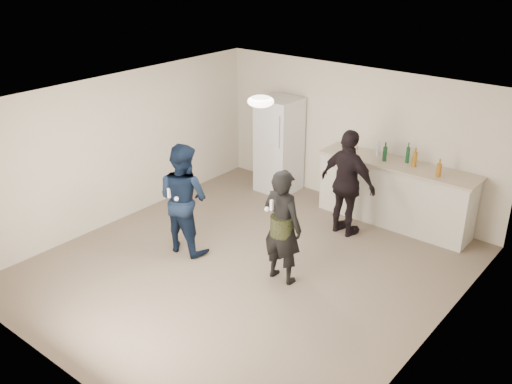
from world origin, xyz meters
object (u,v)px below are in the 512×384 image
Objects in this scene: shaker at (347,143)px; spectator at (348,184)px; man at (183,198)px; woman at (282,226)px; counter at (395,195)px; fridge at (279,145)px.

shaker is 1.17m from spectator.
shaker is 0.10× the size of man.
man is 1.04× the size of woman.
counter is 2.41m from fridge.
counter is at bearing -99.00° from woman.
spectator reaches higher than shaker.
counter is at bearing -130.58° from man.
fridge is (-2.38, -0.07, 0.38)m from counter.
spectator is (1.94, -0.75, -0.02)m from fridge.
shaker is (1.33, 0.21, 0.28)m from fridge.
woman is at bearing 98.76° from spectator.
woman is (0.64, -2.73, -0.34)m from shaker.
counter is 1.50× the size of man.
spectator is (1.65, 2.02, 0.02)m from man.
counter is 1.44× the size of fridge.
woman is (-0.42, -2.60, 0.31)m from counter.
fridge is at bearing -52.04° from woman.
shaker is (-1.05, 0.14, 0.65)m from counter.
shaker is 2.83m from woman.
woman is (1.68, 0.25, -0.03)m from man.
man reaches higher than woman.
man is at bearing -126.39° from counter.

